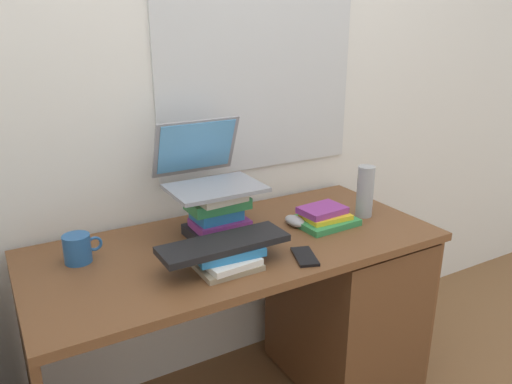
% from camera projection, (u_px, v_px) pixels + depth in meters
% --- Properties ---
extents(wall_back, '(6.00, 0.06, 2.60)m').
position_uv_depth(wall_back, '(191.00, 75.00, 1.89)').
color(wall_back, white).
rests_on(wall_back, ground).
extents(desk, '(1.46, 0.66, 0.75)m').
position_uv_depth(desk, '(322.00, 300.00, 2.03)').
color(desk, brown).
rests_on(desk, ground).
extents(book_stack_tall, '(0.22, 0.19, 0.18)m').
position_uv_depth(book_stack_tall, '(217.00, 214.00, 1.78)').
color(book_stack_tall, black).
rests_on(book_stack_tall, desk).
extents(book_stack_keyboard_riser, '(0.23, 0.20, 0.07)m').
position_uv_depth(book_stack_keyboard_riser, '(226.00, 256.00, 1.58)').
color(book_stack_keyboard_riser, gray).
rests_on(book_stack_keyboard_riser, desk).
extents(book_stack_side, '(0.23, 0.19, 0.07)m').
position_uv_depth(book_stack_side, '(324.00, 217.00, 1.91)').
color(book_stack_side, '#338C4C').
rests_on(book_stack_side, desk).
extents(laptop, '(0.32, 0.33, 0.23)m').
position_uv_depth(laptop, '(207.00, 170.00, 1.78)').
color(laptop, gray).
rests_on(laptop, book_stack_tall).
extents(keyboard, '(0.42, 0.14, 0.02)m').
position_uv_depth(keyboard, '(224.00, 244.00, 1.57)').
color(keyboard, black).
rests_on(keyboard, book_stack_keyboard_riser).
extents(computer_mouse, '(0.06, 0.10, 0.04)m').
position_uv_depth(computer_mouse, '(295.00, 221.00, 1.90)').
color(computer_mouse, '#A5A8AD').
rests_on(computer_mouse, desk).
extents(mug, '(0.13, 0.09, 0.09)m').
position_uv_depth(mug, '(78.00, 249.00, 1.60)').
color(mug, '#265999').
rests_on(mug, desk).
extents(water_bottle, '(0.07, 0.07, 0.21)m').
position_uv_depth(water_bottle, '(365.00, 191.00, 1.97)').
color(water_bottle, '#999EA5').
rests_on(water_bottle, desk).
extents(cell_phone, '(0.11, 0.15, 0.01)m').
position_uv_depth(cell_phone, '(305.00, 257.00, 1.64)').
color(cell_phone, black).
rests_on(cell_phone, desk).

